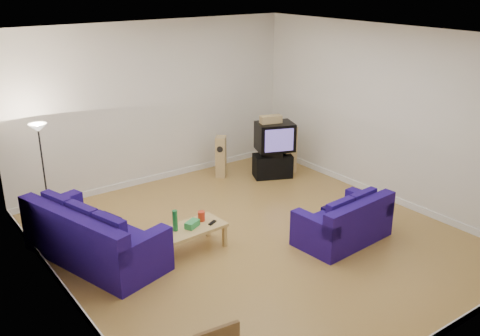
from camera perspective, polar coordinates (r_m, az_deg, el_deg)
room at (r=8.08m, az=1.67°, el=2.16°), size 6.01×6.51×3.21m
sofa_three_seat at (r=8.23m, az=-15.51°, el=-7.48°), size 1.57×2.45×0.88m
sofa_loveseat at (r=8.65m, az=11.12°, el=-5.93°), size 1.58×0.96×0.76m
coffee_table at (r=8.22m, az=-5.36°, el=-6.66°), size 1.12×0.61×0.40m
bottle at (r=8.06m, az=-6.94°, el=-5.59°), size 0.09×0.09×0.33m
tissue_box at (r=8.18m, az=-5.12°, el=-5.98°), size 0.27×0.22×0.10m
red_canister at (r=8.36m, az=-4.14°, el=-5.14°), size 0.14×0.14×0.15m
remote at (r=8.29m, az=-2.98°, el=-5.85°), size 0.17×0.12×0.02m
tv_stand at (r=11.16m, az=3.49°, el=0.25°), size 0.89×0.72×0.48m
av_receiver at (r=11.05m, az=3.54°, el=1.63°), size 0.55×0.55×0.10m
television at (r=10.99m, az=3.75°, el=3.37°), size 0.89×0.78×0.58m
centre_speaker at (r=10.89m, az=3.32°, el=5.21°), size 0.47×0.29×0.15m
speaker_left at (r=11.09m, az=-2.05°, el=1.22°), size 0.32×0.32×0.87m
speaker_right at (r=11.29m, az=5.15°, el=1.92°), size 0.32×0.24×1.02m
floor_lamp at (r=9.33m, az=-20.58°, el=2.65°), size 0.30×0.30×1.74m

